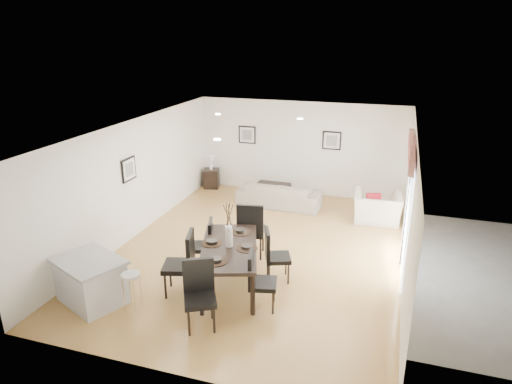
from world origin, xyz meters
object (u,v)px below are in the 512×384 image
(bar_stool, at_px, (131,279))
(side_table, at_px, (212,178))
(kitchen_island, at_px, (91,280))
(coffee_table, at_px, (273,190))
(dining_chair_wfar, at_px, (205,242))
(dining_chair_foot, at_px, (251,227))
(dining_chair_efar, at_px, (273,253))
(dining_chair_enear, at_px, (258,278))
(sofa, at_px, (279,194))
(armchair, at_px, (377,208))
(dining_chair_wnear, at_px, (184,260))
(dining_chair_head, at_px, (199,290))
(dining_table, at_px, (229,250))

(bar_stool, bearing_deg, side_table, 100.92)
(kitchen_island, height_order, bar_stool, kitchen_island)
(coffee_table, xyz_separation_m, kitchen_island, (-1.59, -6.20, 0.23))
(dining_chair_wfar, bearing_deg, side_table, -176.89)
(dining_chair_foot, relative_size, side_table, 2.13)
(dining_chair_efar, bearing_deg, dining_chair_enear, 158.73)
(dining_chair_enear, bearing_deg, sofa, -2.10)
(dining_chair_enear, relative_size, kitchen_island, 0.72)
(coffee_table, height_order, bar_stool, bar_stool)
(sofa, height_order, bar_stool, bar_stool)
(dining_chair_wfar, bearing_deg, dining_chair_efar, 69.14)
(kitchen_island, bearing_deg, side_table, 117.64)
(dining_chair_wfar, xyz_separation_m, coffee_table, (0.16, 4.45, -0.38))
(armchair, xyz_separation_m, coffee_table, (-2.98, 0.99, -0.18))
(dining_chair_wnear, distance_m, dining_chair_wfar, 1.00)
(dining_chair_wnear, distance_m, coffee_table, 5.47)
(armchair, distance_m, dining_chair_head, 5.80)
(dining_table, relative_size, dining_chair_efar, 2.12)
(dining_chair_wfar, distance_m, side_table, 5.05)
(dining_chair_foot, bearing_deg, bar_stool, 51.12)
(sofa, distance_m, armchair, 2.64)
(sofa, distance_m, coffee_table, 0.76)
(dining_chair_enear, xyz_separation_m, dining_chair_head, (-0.75, -0.72, 0.04))
(armchair, bearing_deg, dining_chair_enear, 65.06)
(dining_chair_head, height_order, bar_stool, dining_chair_head)
(armchair, xyz_separation_m, side_table, (-5.00, 1.22, -0.08))
(dining_chair_head, distance_m, dining_chair_foot, 2.47)
(coffee_table, bearing_deg, sofa, -60.68)
(armchair, xyz_separation_m, dining_chair_wnear, (-3.13, -4.46, 0.30))
(dining_table, bearing_deg, dining_chair_efar, 15.25)
(dining_chair_wnear, distance_m, bar_stool, 0.98)
(sofa, xyz_separation_m, dining_chair_efar, (0.90, -3.86, 0.25))
(dining_chair_wfar, height_order, kitchen_island, dining_chair_wfar)
(armchair, relative_size, dining_chair_head, 1.02)
(dining_chair_wnear, relative_size, dining_chair_enear, 1.15)
(dining_chair_wnear, height_order, bar_stool, dining_chair_wnear)
(dining_table, distance_m, kitchen_island, 2.48)
(dining_table, distance_m, bar_stool, 1.81)
(sofa, xyz_separation_m, side_table, (-2.38, 0.88, -0.04))
(dining_chair_wfar, height_order, side_table, dining_chair_wfar)
(dining_table, height_order, bar_stool, dining_table)
(dining_table, bearing_deg, dining_chair_foot, 71.22)
(dining_chair_efar, relative_size, coffee_table, 1.08)
(dining_chair_efar, bearing_deg, dining_chair_foot, 21.51)
(sofa, relative_size, kitchen_island, 1.56)
(side_table, bearing_deg, sofa, -20.34)
(dining_chair_efar, height_order, dining_chair_head, dining_chair_head)
(coffee_table, bearing_deg, dining_chair_wnear, -91.81)
(dining_chair_foot, height_order, bar_stool, dining_chair_foot)
(armchair, height_order, dining_chair_foot, dining_chair_foot)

